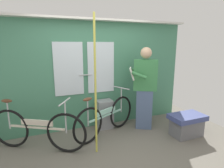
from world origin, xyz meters
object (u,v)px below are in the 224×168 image
object	(u,v)px
bicycle_near_door	(37,129)
handrail_pole	(95,87)
bicycle_leaning_behind	(106,117)
bench_seat_corner	(187,124)
passenger_reading_newspaper	(144,87)
trash_bin_by_wall	(105,114)

from	to	relation	value
bicycle_near_door	handrail_pole	distance (m)	1.30
bicycle_near_door	bicycle_leaning_behind	distance (m)	1.32
bicycle_near_door	handrail_pole	size ratio (longest dim) A/B	0.67
handrail_pole	bench_seat_corner	xyz separation A→B (m)	(1.89, -0.12, -0.92)
passenger_reading_newspaper	bench_seat_corner	world-z (taller)	passenger_reading_newspaper
trash_bin_by_wall	handrail_pole	distance (m)	1.28
bicycle_leaning_behind	handrail_pole	distance (m)	1.02
bicycle_near_door	bicycle_leaning_behind	xyz separation A→B (m)	(1.32, 0.09, -0.01)
passenger_reading_newspaper	handrail_pole	bearing A→B (deg)	51.18
bicycle_leaning_behind	trash_bin_by_wall	size ratio (longest dim) A/B	2.40
bicycle_leaning_behind	bench_seat_corner	size ratio (longest dim) A/B	2.19
passenger_reading_newspaper	bicycle_near_door	bearing A→B (deg)	30.36
handrail_pole	trash_bin_by_wall	bearing A→B (deg)	62.07
bicycle_leaning_behind	trash_bin_by_wall	bearing A→B (deg)	49.02
passenger_reading_newspaper	handrail_pole	xyz separation A→B (m)	(-1.25, -0.52, 0.21)
bicycle_near_door	handrail_pole	world-z (taller)	handrail_pole
bicycle_near_door	bench_seat_corner	world-z (taller)	bicycle_near_door
bicycle_leaning_behind	handrail_pole	bearing A→B (deg)	-150.94
trash_bin_by_wall	bench_seat_corner	distance (m)	1.74
bench_seat_corner	bicycle_near_door	bearing A→B (deg)	168.69
bicycle_leaning_behind	passenger_reading_newspaper	world-z (taller)	passenger_reading_newspaper
bicycle_near_door	bicycle_leaning_behind	size ratio (longest dim) A/B	1.02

